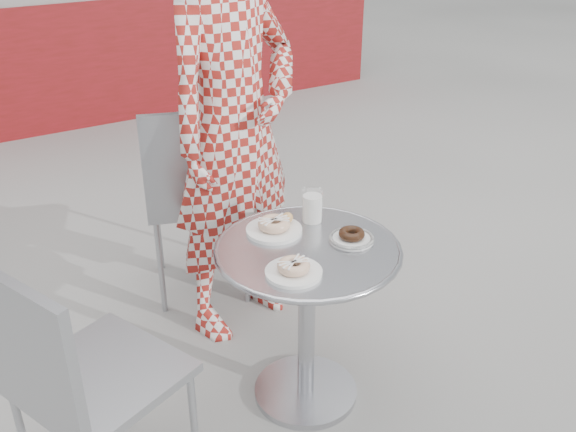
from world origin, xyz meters
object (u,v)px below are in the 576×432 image
plate_checker (352,237)px  milk_cup (312,207)px  chair_far (200,233)px  seated_person (233,129)px  chair_left (105,424)px  plate_near (294,269)px  bistro_table (307,286)px  plate_far (275,226)px

plate_checker → milk_cup: size_ratio=1.29×
chair_far → plate_checker: (0.18, -0.96, 0.38)m
seated_person → milk_cup: (0.09, -0.45, -0.19)m
chair_left → seated_person: size_ratio=0.50×
chair_left → plate_checker: size_ratio=5.69×
plate_near → plate_checker: plate_near is taller
bistro_table → plate_near: size_ratio=3.57×
plate_far → plate_near: (-0.09, -0.28, -0.00)m
plate_far → plate_checker: plate_far is taller
chair_far → plate_checker: chair_far is taller
bistro_table → seated_person: 0.74m
chair_left → seated_person: bearing=-73.1°
plate_near → plate_far: bearing=71.3°
chair_left → plate_far: bearing=-96.6°
seated_person → chair_far: bearing=81.6°
bistro_table → plate_far: bearing=103.8°
bistro_table → plate_far: (-0.04, 0.16, 0.19)m
seated_person → milk_cup: size_ratio=14.51×
chair_far → chair_left: size_ratio=1.05×
chair_left → plate_checker: chair_left is taller
bistro_table → plate_checker: size_ratio=4.14×
plate_near → milk_cup: 0.38m
bistro_table → plate_far: plate_far is taller
plate_near → chair_far: bearing=83.5°
bistro_table → seated_person: size_ratio=0.37×
milk_cup → chair_far: bearing=100.2°
plate_checker → chair_left: bearing=-180.0°
bistro_table → plate_checker: 0.24m
bistro_table → seated_person: seated_person is taller
milk_cup → bistro_table: bearing=-127.8°
seated_person → plate_checker: (0.13, -0.65, -0.23)m
chair_far → plate_far: chair_far is taller
chair_left → plate_far: 0.87m
bistro_table → chair_far: bearing=90.9°
milk_cup → plate_checker: bearing=-79.2°
milk_cup → chair_left: bearing=-167.7°
plate_far → plate_checker: (0.20, -0.20, -0.01)m
chair_far → chair_left: bearing=71.0°
seated_person → plate_far: (-0.07, -0.45, -0.22)m
seated_person → milk_cup: bearing=-96.3°
chair_far → plate_near: size_ratio=5.17×
plate_far → milk_cup: size_ratio=1.63×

